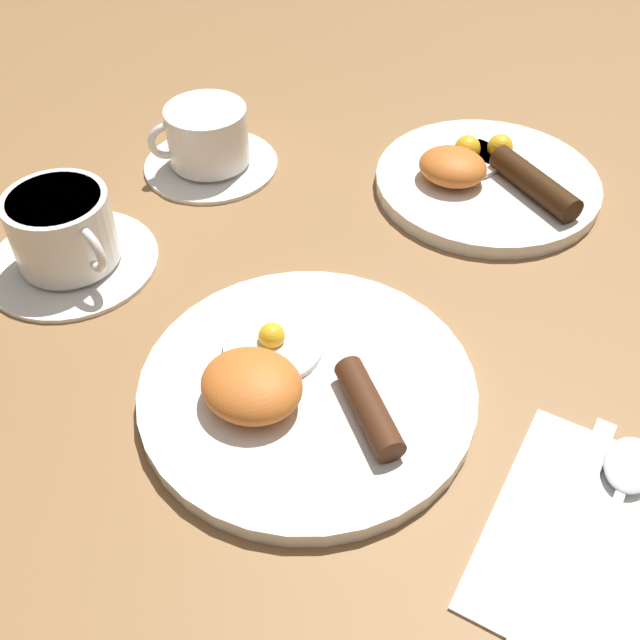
% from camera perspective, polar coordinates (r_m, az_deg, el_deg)
% --- Properties ---
extents(ground_plane, '(3.00, 3.00, 0.00)m').
position_cam_1_polar(ground_plane, '(0.60, -0.95, -5.73)').
color(ground_plane, olive).
extents(breakfast_plate_near, '(0.27, 0.27, 0.05)m').
position_cam_1_polar(breakfast_plate_near, '(0.59, -1.51, -5.14)').
color(breakfast_plate_near, white).
rests_on(breakfast_plate_near, ground_plane).
extents(breakfast_plate_far, '(0.23, 0.23, 0.05)m').
position_cam_1_polar(breakfast_plate_far, '(0.82, 12.47, 10.51)').
color(breakfast_plate_far, white).
rests_on(breakfast_plate_far, ground_plane).
extents(teacup_near, '(0.16, 0.16, 0.08)m').
position_cam_1_polar(teacup_near, '(0.73, -18.84, 6.02)').
color(teacup_near, white).
rests_on(teacup_near, ground_plane).
extents(teacup_far, '(0.15, 0.15, 0.07)m').
position_cam_1_polar(teacup_far, '(0.83, -8.55, 13.25)').
color(teacup_far, white).
rests_on(teacup_far, ground_plane).
extents(napkin, '(0.13, 0.19, 0.01)m').
position_cam_1_polar(napkin, '(0.56, 19.42, -15.28)').
color(napkin, white).
rests_on(napkin, ground_plane).
extents(knife, '(0.02, 0.20, 0.01)m').
position_cam_1_polar(knife, '(0.54, 17.95, -15.60)').
color(knife, silver).
rests_on(knife, napkin).
extents(spoon, '(0.04, 0.19, 0.01)m').
position_cam_1_polar(spoon, '(0.58, 22.14, -11.50)').
color(spoon, silver).
rests_on(spoon, napkin).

